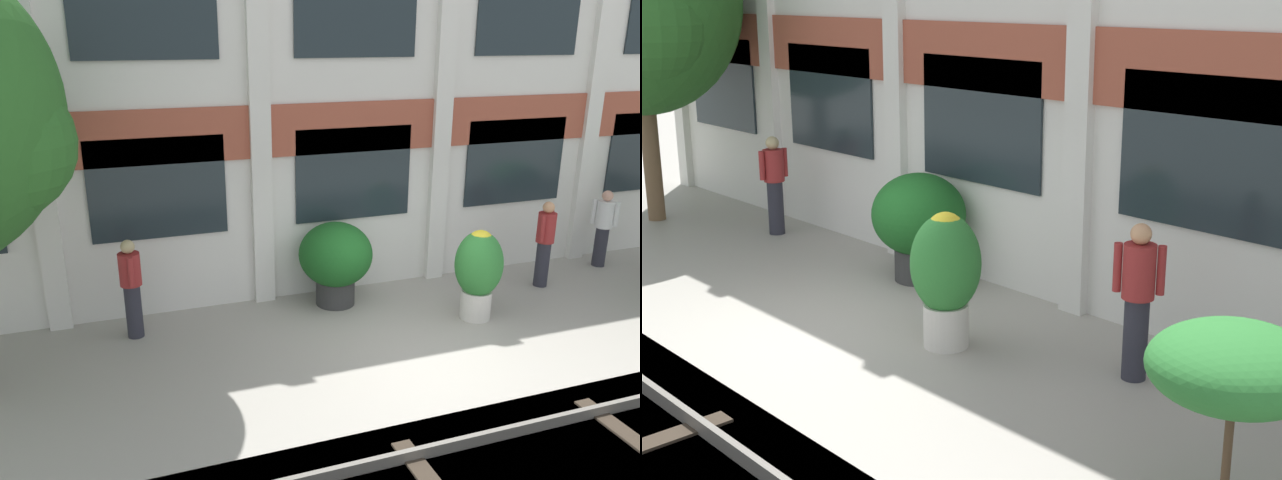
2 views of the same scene
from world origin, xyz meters
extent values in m
plane|color=#9E998E|center=(0.00, 0.00, 0.00)|extent=(80.00, 80.00, 0.00)
cube|color=#9E4C38|center=(0.00, 2.66, 3.10)|extent=(17.54, 0.06, 0.90)
cube|color=#1E282D|center=(-7.02, 2.65, 2.25)|extent=(2.25, 0.04, 1.70)
cube|color=#1E282D|center=(-3.51, 2.65, 2.25)|extent=(2.25, 0.04, 1.70)
cube|color=#1E282D|center=(0.00, 2.65, 2.25)|extent=(2.25, 0.04, 1.70)
cube|color=#1E282D|center=(3.51, 2.65, 2.25)|extent=(2.25, 0.04, 1.70)
cylinder|color=brown|center=(-6.42, 0.85, 1.37)|extent=(0.30, 0.30, 2.75)
sphere|color=#286023|center=(-5.55, 0.65, 3.43)|extent=(1.92, 1.92, 1.92)
cylinder|color=#4C3826|center=(5.56, -0.14, 0.70)|extent=(0.07, 0.07, 0.93)
ellipsoid|color=#2D7A33|center=(5.56, -0.14, 1.29)|extent=(1.32, 1.32, 0.62)
cylinder|color=beige|center=(1.49, 0.67, 0.25)|extent=(0.52, 0.52, 0.50)
ellipsoid|color=#2D7A33|center=(1.49, 0.67, 0.99)|extent=(0.81, 0.81, 1.15)
sphere|color=yellow|center=(1.49, 0.67, 1.36)|extent=(0.45, 0.45, 0.45)
cylinder|color=#333333|center=(-0.58, 2.04, 0.23)|extent=(0.70, 0.70, 0.46)
ellipsoid|color=#19561E|center=(-0.58, 2.04, 0.95)|extent=(1.32, 1.32, 1.16)
cylinder|color=#282833|center=(3.51, 1.51, 0.45)|extent=(0.26, 0.26, 0.90)
cylinder|color=maroon|center=(3.51, 1.51, 1.19)|extent=(0.34, 0.34, 0.58)
sphere|color=tan|center=(3.51, 1.51, 1.58)|extent=(0.22, 0.22, 0.22)
cylinder|color=maroon|center=(3.33, 1.39, 1.21)|extent=(0.09, 0.09, 0.52)
cylinder|color=maroon|center=(3.70, 1.63, 1.21)|extent=(0.09, 0.09, 0.52)
cylinder|color=#282833|center=(-4.11, 1.90, 0.45)|extent=(0.26, 0.26, 0.90)
cylinder|color=maroon|center=(-4.11, 1.90, 1.17)|extent=(0.34, 0.34, 0.53)
sphere|color=tan|center=(-4.11, 1.90, 1.54)|extent=(0.22, 0.22, 0.22)
cylinder|color=maroon|center=(-4.11, 2.12, 1.19)|extent=(0.09, 0.09, 0.48)
cylinder|color=maroon|center=(-4.10, 1.68, 1.19)|extent=(0.09, 0.09, 0.48)
camera|label=1|loc=(-4.33, -7.75, 4.68)|focal=35.00mm
camera|label=2|loc=(8.59, -5.74, 3.95)|focal=50.00mm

